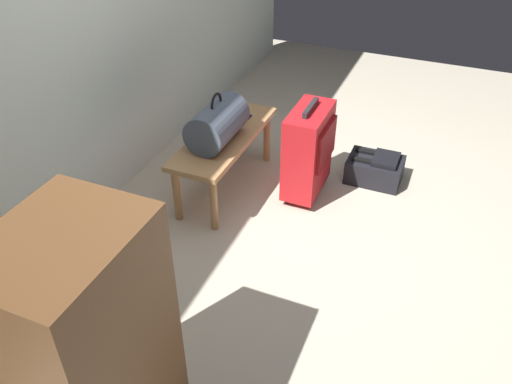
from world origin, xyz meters
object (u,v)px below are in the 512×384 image
duffel_bag_slate (217,123)px  suitcase_upright_red (308,150)px  side_cabinet (88,353)px  cell_phone (241,116)px  backpack_dark (375,169)px  bench (225,143)px

duffel_bag_slate → suitcase_upright_red: bearing=-65.8°
suitcase_upright_red → side_cabinet: size_ratio=0.61×
cell_phone → backpack_dark: size_ratio=0.38×
suitcase_upright_red → backpack_dark: size_ratio=1.76×
suitcase_upright_red → backpack_dark: suitcase_upright_red is taller
cell_phone → backpack_dark: 1.03m
bench → suitcase_upright_red: 0.56m
side_cabinet → duffel_bag_slate: bearing=11.0°
bench → duffel_bag_slate: bearing=-180.0°
side_cabinet → backpack_dark: bearing=-14.4°
duffel_bag_slate → cell_phone: 0.40m
backpack_dark → bench: bearing=117.5°
cell_phone → side_cabinet: side_cabinet is taller
cell_phone → backpack_dark: bearing=-77.8°
bench → cell_phone: bearing=1.7°
duffel_bag_slate → suitcase_upright_red: 0.63m
bench → backpack_dark: bearing=-62.5°
cell_phone → suitcase_upright_red: size_ratio=0.21×
duffel_bag_slate → suitcase_upright_red: (0.24, -0.54, -0.21)m
suitcase_upright_red → side_cabinet: side_cabinet is taller
duffel_bag_slate → cell_phone: duffel_bag_slate is taller
bench → backpack_dark: (0.49, -0.94, -0.26)m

